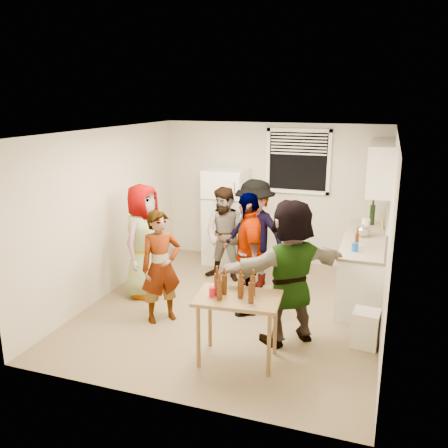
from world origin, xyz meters
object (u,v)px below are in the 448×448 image
at_px(refrigerator, 226,216).
at_px(guest_back_left, 226,279).
at_px(guest_black, 247,310).
at_px(serving_table, 238,360).
at_px(guest_orange, 288,340).
at_px(guest_back_right, 254,285).
at_px(guest_grey, 146,294).
at_px(beer_bottle_table, 217,295).
at_px(beer_bottle_counter, 356,248).
at_px(trash_bin, 366,326).
at_px(wine_bottle, 371,225).
at_px(red_cup, 213,296).
at_px(guest_stripe, 163,319).
at_px(blue_cup, 355,251).
at_px(kettle, 362,237).

distance_m(refrigerator, guest_back_left, 1.24).
bearing_deg(guest_black, serving_table, -14.06).
height_order(refrigerator, guest_orange, refrigerator).
bearing_deg(guest_black, guest_back_right, 164.63).
bearing_deg(guest_grey, beer_bottle_table, -123.73).
bearing_deg(beer_bottle_counter, trash_bin, -77.79).
bearing_deg(wine_bottle, guest_orange, -107.87).
relative_size(wine_bottle, guest_back_left, 0.21).
relative_size(red_cup, guest_orange, 0.06).
bearing_deg(guest_orange, guest_black, -83.76).
relative_size(trash_bin, guest_back_left, 0.29).
height_order(guest_stripe, guest_back_left, guest_back_left).
height_order(serving_table, guest_black, serving_table).
xyz_separation_m(blue_cup, guest_back_left, (-2.05, 0.59, -0.90)).
bearing_deg(guest_orange, wine_bottle, -149.49).
height_order(guest_back_left, guest_black, guest_back_left).
distance_m(beer_bottle_counter, guest_stripe, 2.85).
distance_m(serving_table, guest_back_right, 2.26).
bearing_deg(guest_stripe, guest_orange, -46.35).
xyz_separation_m(wine_bottle, guest_back_right, (-1.71, -1.02, -0.90)).
xyz_separation_m(kettle, red_cup, (-1.46, -2.55, -0.11)).
xyz_separation_m(red_cup, guest_orange, (0.73, 0.73, -0.79)).
height_order(wine_bottle, beer_bottle_counter, wine_bottle).
distance_m(serving_table, red_cup, 0.84).
bearing_deg(kettle, blue_cup, -105.61).
distance_m(trash_bin, guest_back_left, 2.75).
xyz_separation_m(trash_bin, serving_table, (-1.37, -0.82, -0.25)).
distance_m(refrigerator, trash_bin, 3.54).
xyz_separation_m(guest_back_left, guest_back_right, (0.51, -0.10, 0.00)).
height_order(beer_bottle_table, guest_back_left, beer_bottle_table).
xyz_separation_m(blue_cup, guest_grey, (-3.01, -0.40, -0.90)).
distance_m(guest_back_left, guest_orange, 2.16).
height_order(refrigerator, guest_grey, refrigerator).
distance_m(trash_bin, beer_bottle_table, 1.89).
xyz_separation_m(refrigerator, blue_cup, (2.34, -1.45, 0.05)).
relative_size(beer_bottle_table, guest_stripe, 0.17).
distance_m(red_cup, guest_grey, 2.27).
distance_m(beer_bottle_table, guest_black, 1.54).
bearing_deg(guest_orange, serving_table, 13.48).
xyz_separation_m(beer_bottle_counter, red_cup, (-1.41, -1.96, -0.11)).
xyz_separation_m(refrigerator, guest_stripe, (-0.06, -2.52, -0.85)).
bearing_deg(guest_black, red_cup, -25.99).
height_order(beer_bottle_counter, red_cup, beer_bottle_counter).
height_order(kettle, guest_stripe, kettle).
distance_m(refrigerator, beer_bottle_table, 3.35).
xyz_separation_m(refrigerator, beer_bottle_counter, (2.35, -1.29, 0.05)).
distance_m(blue_cup, guest_grey, 3.17).
relative_size(kettle, guest_stripe, 0.16).
height_order(wine_bottle, red_cup, wine_bottle).
xyz_separation_m(refrigerator, guest_grey, (-0.67, -1.85, -0.85)).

